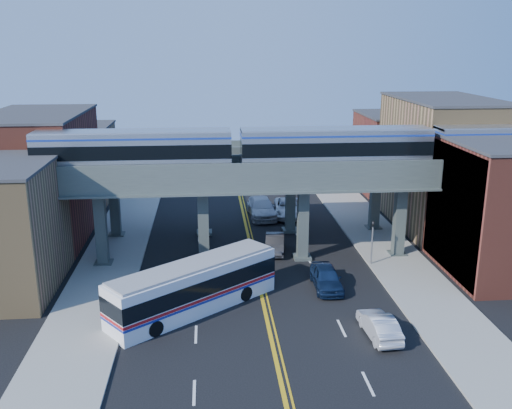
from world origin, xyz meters
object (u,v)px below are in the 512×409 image
Objects in this scene: traffic_signal at (372,238)px; car_parked_curb at (379,325)px; transit_train at (335,147)px; car_lane_b at (275,243)px; car_lane_c at (288,208)px; car_lane_a at (326,277)px; transit_bus at (194,287)px; stop_sign at (263,262)px; car_lane_d at (262,208)px.

car_parked_curb is at bearing -103.62° from traffic_signal.
car_lane_b is (-4.46, 1.75, -8.48)m from transit_train.
car_lane_c is at bearing 108.45° from traffic_signal.
car_lane_a is at bearing -105.43° from transit_train.
car_lane_a is at bearing -83.57° from car_lane_c.
transit_bus is 2.54× the size of car_lane_b.
transit_train is at bearing -93.24° from car_parked_curb.
transit_train is 15.65m from car_parked_curb.
traffic_signal is 14.85m from car_lane_c.
transit_bus is 1.88× the size of car_lane_c.
transit_train is 7.63× the size of car_lane_c.
transit_train reaches higher than car_lane_b.
car_parked_curb is (0.09, -13.14, -8.50)m from transit_train.
car_lane_b is at bearing 76.25° from stop_sign.
traffic_signal reaches higher than car_lane_b.
car_lane_b is at bearing -98.44° from car_lane_c.
car_lane_a is 7.40m from car_parked_curb.
car_lane_d is 1.46× the size of car_parked_curb.
car_lane_b is (-2.82, 7.70, -0.08)m from car_lane_a.
car_lane_d is (-4.61, 11.99, -8.29)m from transit_train.
stop_sign is 0.23× the size of transit_bus.
stop_sign is at bearing -56.32° from car_parked_curb.
transit_bus is 12.32m from car_lane_b.
stop_sign reaches higher than car_parked_curb.
car_lane_a is at bearing -80.10° from car_parked_curb.
car_parked_curb is (1.97, -25.16, -0.12)m from car_lane_c.
transit_bus reaches higher than car_lane_d.
car_lane_a is (-1.64, -5.95, -8.40)m from transit_train.
transit_train is 15.29m from car_lane_d.
stop_sign is at bearing -97.70° from car_lane_d.
car_lane_b is 0.70× the size of car_lane_d.
car_parked_curb is (4.55, -14.89, -0.02)m from car_lane_b.
car_lane_d is at bearing 111.05° from transit_train.
car_lane_d is at bearing 117.88° from traffic_signal.
traffic_signal reaches higher than car_lane_c.
traffic_signal is (8.90, 3.00, 0.54)m from stop_sign.
car_parked_curb is (6.20, -8.14, -1.04)m from stop_sign.
transit_bus is at bearing -154.35° from traffic_signal.
transit_train is 9.62× the size of car_lane_a.
car_lane_c is (-1.89, 12.01, -8.38)m from transit_train.
transit_bus is 21.61m from car_lane_d.
car_lane_b is 10.24m from car_lane_d.
stop_sign is 0.55× the size of car_lane_a.
transit_train reaches higher than car_lane_a.
traffic_signal is at bearing 18.63° from stop_sign.
car_lane_b is at bearing 110.73° from car_lane_a.
transit_train is at bearing 0.09° from transit_bus.
car_lane_c is 2.73m from car_lane_d.
transit_train reaches higher than car_lane_c.
car_lane_a is 8.20m from car_lane_b.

